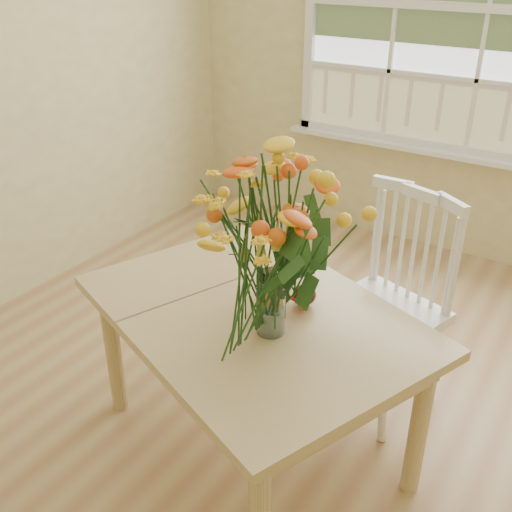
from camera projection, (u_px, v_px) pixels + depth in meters
The scene contains 9 objects.
floor at pixel (286, 463), 2.46m from camera, with size 4.00×4.50×0.01m, color #AD7F54.
wall_back at pixel (485, 45), 3.49m from camera, with size 4.00×0.02×2.70m, color #C9BC80.
window at pixel (489, 12), 3.38m from camera, with size 2.42×0.12×1.74m.
dining_table at pixel (253, 330), 2.27m from camera, with size 1.51×1.30×0.68m.
windsor_chair at pixel (395, 292), 2.59m from camera, with size 0.56×0.55×0.98m.
flower_vase at pixel (272, 244), 1.95m from camera, with size 0.48×0.48×0.57m.
pumpkin at pixel (272, 304), 2.20m from camera, with size 0.09×0.09×0.07m, color orange.
turkey_figurine at pixel (273, 287), 2.30m from camera, with size 0.10×0.08×0.10m.
dark_gourd at pixel (305, 296), 2.24m from camera, with size 0.13×0.13×0.08m.
Camera 1 is at (0.85, -1.56, 1.90)m, focal length 42.00 mm.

